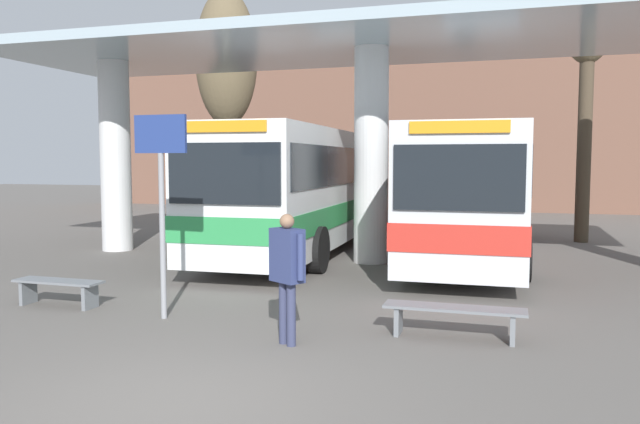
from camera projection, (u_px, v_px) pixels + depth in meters
The scene contains 11 objects.
ground_plane at pixel (172, 404), 6.49m from camera, with size 100.00×100.00×0.00m, color #605B56.
townhouse_backdrop at pixel (445, 94), 31.60m from camera, with size 40.00×0.58×10.13m.
station_canopy at pixel (372, 75), 15.22m from camera, with size 19.70×5.92×5.54m.
transit_bus_left_bay at pixel (310, 184), 17.83m from camera, with size 3.08×12.13×3.33m.
transit_bus_center_bay at pixel (472, 187), 16.84m from camera, with size 2.92×12.11×3.27m.
waiting_bench_near_pillar at pixel (58, 287), 10.85m from camera, with size 1.62×0.44×0.46m.
waiting_bench_mid_platform at pixel (454, 314), 8.87m from camera, with size 2.00×0.44×0.46m.
info_sign_platform at pixel (161, 175), 9.85m from camera, with size 0.90×0.09×3.25m.
pedestrian_waiting at pixel (287, 265), 8.51m from camera, with size 0.62×0.47×1.81m.
poplar_tree_behind_left at pixel (226, 60), 25.40m from camera, with size 2.52×2.52×9.48m.
poplar_tree_behind_right at pixel (589, 7), 18.92m from camera, with size 1.86×1.86×9.57m.
Camera 1 is at (3.33, -5.57, 2.53)m, focal length 35.00 mm.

